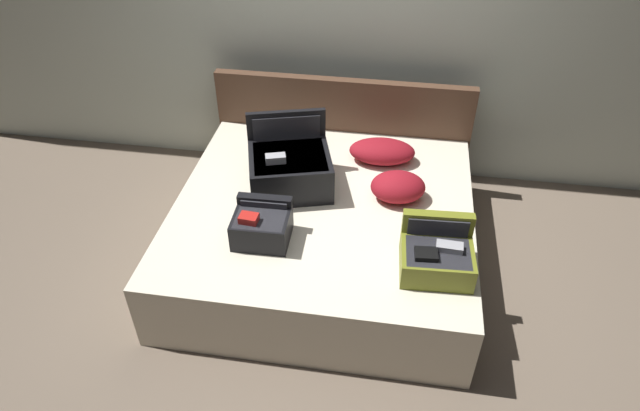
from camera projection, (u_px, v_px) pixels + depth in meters
name	position (u px, v px, depth m)	size (l,w,h in m)	color
ground_plane	(314.00, 298.00, 3.73)	(12.00, 12.00, 0.00)	#6B5B4C
back_wall	(349.00, 16.00, 4.19)	(8.00, 0.10, 2.60)	#B7C1B2
bed	(323.00, 232.00, 3.89)	(1.97, 1.88, 0.48)	beige
headboard	(342.00, 132.00, 4.51)	(2.01, 0.08, 0.91)	#4C3323
hard_case_large	(290.00, 167.00, 3.81)	(0.66, 0.62, 0.46)	black
hard_case_medium	(437.00, 256.00, 3.20)	(0.43, 0.38, 0.30)	olive
hard_case_small	(262.00, 226.00, 3.40)	(0.34, 0.30, 0.24)	black
pillow_near_headboard	(382.00, 151.00, 4.09)	(0.48, 0.28, 0.16)	maroon
pillow_center_head	(398.00, 187.00, 3.73)	(0.36, 0.29, 0.19)	maroon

